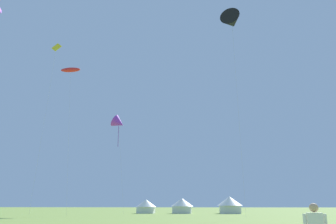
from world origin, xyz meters
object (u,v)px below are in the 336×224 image
Objects in this scene: kite_yellow_diamond at (56,51)px; festival_tent_center at (146,206)px; kite_red_parafoil at (71,70)px; festival_tent_right at (182,205)px; kite_black_delta at (232,21)px; festival_tent_left at (230,204)px; kite_purple_delta at (119,123)px.

festival_tent_center is at bearing 42.15° from kite_yellow_diamond.
festival_tent_right is at bearing 36.30° from kite_red_parafoil.
kite_yellow_diamond is 1.01× the size of kite_black_delta.
kite_yellow_diamond is at bearing 166.15° from kite_black_delta.
kite_red_parafoil is at bearing -130.35° from festival_tent_center.
kite_red_parafoil is 6.35× the size of festival_tent_center.
kite_yellow_diamond is 43.09m from festival_tent_left.
festival_tent_center is at bearing 127.72° from kite_black_delta.
kite_yellow_diamond reaches higher than kite_black_delta.
kite_red_parafoil reaches higher than festival_tent_center.
kite_purple_delta is at bearing 142.52° from kite_black_delta.
kite_yellow_diamond is 6.99× the size of festival_tent_right.
kite_purple_delta is (10.00, 8.48, -11.74)m from kite_yellow_diamond.
kite_yellow_diamond reaches higher than festival_tent_center.
festival_tent_center is (11.62, 13.67, -23.27)m from kite_red_parafoil.
festival_tent_left is (27.69, 13.67, -22.97)m from kite_red_parafoil.
festival_tent_center is at bearing 180.00° from festival_tent_right.
festival_tent_right is at bearing 113.79° from kite_black_delta.
kite_red_parafoil reaches higher than kite_purple_delta.
kite_yellow_diamond is at bearing -139.71° from kite_purple_delta.
festival_tent_left is at bearing 13.22° from kite_purple_delta.
kite_red_parafoil is 5.27× the size of festival_tent_left.
festival_tent_right is (-9.27, 21.03, -26.89)m from kite_black_delta.
festival_tent_center is (14.78, 13.37, -27.24)m from kite_yellow_diamond.
kite_red_parafoil is 38.49m from festival_tent_left.
kite_black_delta reaches higher than festival_tent_right.
kite_yellow_diamond reaches higher than kite_purple_delta.
kite_yellow_diamond is 33.76m from festival_tent_center.
kite_yellow_diamond is at bearing -137.85° from festival_tent_center.
kite_black_delta is at bearing -66.21° from festival_tent_right.
festival_tent_center is at bearing 49.65° from kite_red_parafoil.
festival_tent_right is (18.61, 13.67, -23.14)m from kite_red_parafoil.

